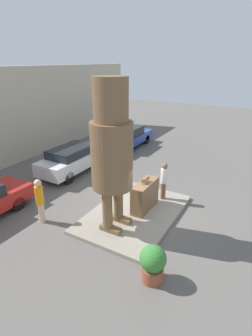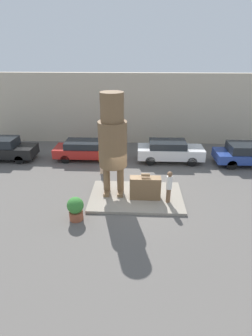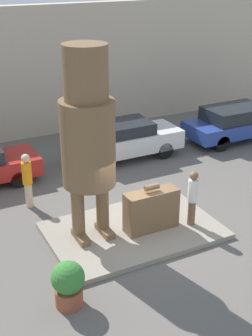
{
  "view_description": "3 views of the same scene",
  "coord_description": "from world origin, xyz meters",
  "px_view_note": "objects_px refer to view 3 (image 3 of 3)",
  "views": [
    {
      "loc": [
        -8.21,
        -4.32,
        5.95
      ],
      "look_at": [
        -0.7,
        0.01,
        2.35
      ],
      "focal_mm": 28.0,
      "sensor_mm": 36.0,
      "label": 1
    },
    {
      "loc": [
        0.02,
        -12.16,
        7.31
      ],
      "look_at": [
        -0.55,
        0.03,
        1.74
      ],
      "focal_mm": 28.0,
      "sensor_mm": 36.0,
      "label": 2
    },
    {
      "loc": [
        -5.53,
        -10.32,
        7.37
      ],
      "look_at": [
        -0.16,
        0.16,
        2.05
      ],
      "focal_mm": 50.0,
      "sensor_mm": 36.0,
      "label": 3
    }
  ],
  "objects_px": {
    "tourist": "(193,196)",
    "planter_pot": "(68,283)",
    "giant_suitcase": "(151,210)",
    "parked_car_blue": "(237,122)",
    "statue_figure": "(88,131)",
    "worker_hivis": "(27,178)",
    "parked_car_white": "(124,139)"
  },
  "relations": [
    {
      "from": "worker_hivis",
      "to": "parked_car_white",
      "type": "bearing_deg",
      "value": 25.78
    },
    {
      "from": "tourist",
      "to": "planter_pot",
      "type": "height_order",
      "value": "tourist"
    },
    {
      "from": "statue_figure",
      "to": "worker_hivis",
      "type": "bearing_deg",
      "value": 110.76
    },
    {
      "from": "parked_car_white",
      "to": "giant_suitcase",
      "type": "bearing_deg",
      "value": -108.75
    },
    {
      "from": "parked_car_blue",
      "to": "giant_suitcase",
      "type": "bearing_deg",
      "value": -145.21
    },
    {
      "from": "parked_car_white",
      "to": "planter_pot",
      "type": "bearing_deg",
      "value": -125.11
    },
    {
      "from": "tourist",
      "to": "worker_hivis",
      "type": "bearing_deg",
      "value": 137.92
    },
    {
      "from": "statue_figure",
      "to": "planter_pot",
      "type": "distance_m",
      "value": 3.86
    },
    {
      "from": "giant_suitcase",
      "to": "planter_pot",
      "type": "distance_m",
      "value": 3.73
    },
    {
      "from": "parked_car_white",
      "to": "planter_pot",
      "type": "height_order",
      "value": "parked_car_white"
    },
    {
      "from": "parked_car_white",
      "to": "statue_figure",
      "type": "bearing_deg",
      "value": -125.73
    },
    {
      "from": "tourist",
      "to": "planter_pot",
      "type": "bearing_deg",
      "value": -161.1
    },
    {
      "from": "giant_suitcase",
      "to": "tourist",
      "type": "distance_m",
      "value": 1.27
    },
    {
      "from": "parked_car_blue",
      "to": "statue_figure",
      "type": "bearing_deg",
      "value": -153.02
    },
    {
      "from": "worker_hivis",
      "to": "parked_car_blue",
      "type": "bearing_deg",
      "value": 10.56
    },
    {
      "from": "tourist",
      "to": "parked_car_blue",
      "type": "xyz_separation_m",
      "value": [
        6.04,
        5.35,
        -0.28
      ]
    },
    {
      "from": "parked_car_blue",
      "to": "worker_hivis",
      "type": "height_order",
      "value": "worker_hivis"
    },
    {
      "from": "statue_figure",
      "to": "tourist",
      "type": "xyz_separation_m",
      "value": [
        2.86,
        -0.82,
        -2.19
      ]
    },
    {
      "from": "planter_pot",
      "to": "worker_hivis",
      "type": "distance_m",
      "value": 5.05
    },
    {
      "from": "statue_figure",
      "to": "parked_car_white",
      "type": "bearing_deg",
      "value": 54.27
    },
    {
      "from": "parked_car_blue",
      "to": "worker_hivis",
      "type": "distance_m",
      "value": 10.09
    },
    {
      "from": "giant_suitcase",
      "to": "tourist",
      "type": "relative_size",
      "value": 0.93
    },
    {
      "from": "statue_figure",
      "to": "planter_pot",
      "type": "height_order",
      "value": "statue_figure"
    },
    {
      "from": "parked_car_blue",
      "to": "parked_car_white",
      "type": "bearing_deg",
      "value": 176.5
    },
    {
      "from": "tourist",
      "to": "worker_hivis",
      "type": "xyz_separation_m",
      "value": [
        -3.87,
        3.5,
        -0.08
      ]
    },
    {
      "from": "tourist",
      "to": "parked_car_white",
      "type": "bearing_deg",
      "value": 83.58
    },
    {
      "from": "worker_hivis",
      "to": "giant_suitcase",
      "type": "bearing_deg",
      "value": -49.56
    },
    {
      "from": "giant_suitcase",
      "to": "worker_hivis",
      "type": "height_order",
      "value": "worker_hivis"
    },
    {
      "from": "tourist",
      "to": "worker_hivis",
      "type": "distance_m",
      "value": 5.22
    },
    {
      "from": "parked_car_blue",
      "to": "planter_pot",
      "type": "distance_m",
      "value": 12.5
    },
    {
      "from": "statue_figure",
      "to": "parked_car_blue",
      "type": "height_order",
      "value": "statue_figure"
    },
    {
      "from": "giant_suitcase",
      "to": "worker_hivis",
      "type": "distance_m",
      "value": 4.16
    }
  ]
}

